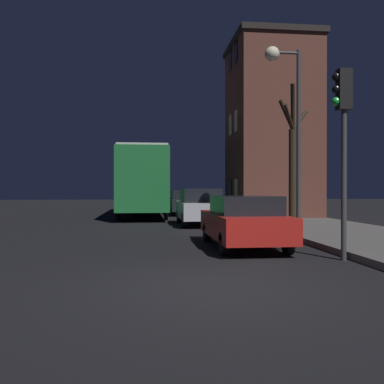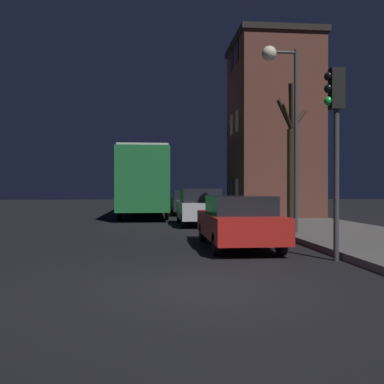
% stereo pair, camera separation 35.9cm
% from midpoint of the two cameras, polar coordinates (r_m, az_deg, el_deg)
% --- Properties ---
extents(ground_plane, '(120.00, 120.00, 0.00)m').
position_cam_midpoint_polar(ground_plane, '(7.20, 1.44, -12.27)').
color(ground_plane, black).
extents(brick_building, '(4.42, 4.98, 9.44)m').
position_cam_midpoint_polar(brick_building, '(23.77, 10.10, 8.40)').
color(brick_building, brown).
rests_on(brick_building, sidewalk).
extents(streetlamp, '(1.21, 0.48, 6.08)m').
position_cam_midpoint_polar(streetlamp, '(14.63, 11.69, 12.25)').
color(streetlamp, '#38383A').
rests_on(streetlamp, sidewalk).
extents(traffic_light, '(0.43, 0.24, 4.23)m').
position_cam_midpoint_polar(traffic_light, '(10.07, 18.47, 8.71)').
color(traffic_light, '#38383A').
rests_on(traffic_light, ground).
extents(bare_tree, '(1.50, 1.44, 5.16)m').
position_cam_midpoint_polar(bare_tree, '(16.06, 12.66, 4.18)').
color(bare_tree, '#2D2319').
rests_on(bare_tree, sidewalk).
extents(bus, '(2.60, 11.71, 3.77)m').
position_cam_midpoint_polar(bus, '(25.78, -7.00, 1.83)').
color(bus, '#1E6B33').
rests_on(bus, ground).
extents(car_near_lane, '(1.75, 4.24, 1.40)m').
position_cam_midpoint_polar(car_near_lane, '(11.63, 6.01, -3.82)').
color(car_near_lane, '#B21E19').
rests_on(car_near_lane, ground).
extents(car_mid_lane, '(1.81, 4.11, 1.61)m').
position_cam_midpoint_polar(car_mid_lane, '(18.73, 0.52, -1.94)').
color(car_mid_lane, '#B7BABF').
rests_on(car_mid_lane, ground).
extents(car_far_lane, '(1.76, 4.43, 1.52)m').
position_cam_midpoint_polar(car_far_lane, '(26.47, -1.45, -1.36)').
color(car_far_lane, black).
rests_on(car_far_lane, ground).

